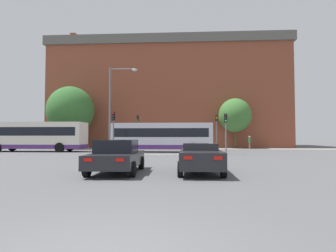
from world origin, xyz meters
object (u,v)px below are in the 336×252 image
car_saloon_left (117,156)px  bus_crossing_lead (162,137)px  pedestrian_waiting (250,141)px  traffic_light_near_right (226,127)px  street_lamp_junction (115,101)px  traffic_light_near_left (113,126)px  traffic_light_far_left (138,126)px  bus_crossing_trailing (35,136)px  car_roadster_right (200,157)px  traffic_light_far_right (217,126)px

car_saloon_left → bus_crossing_lead: bus_crossing_lead is taller
bus_crossing_lead → pedestrian_waiting: bearing=-56.7°
traffic_light_near_right → street_lamp_junction: bearing=-174.0°
traffic_light_near_left → street_lamp_junction: size_ratio=0.50×
bus_crossing_lead → traffic_light_near_left: 5.74m
traffic_light_near_left → street_lamp_junction: bearing=-70.1°
car_saloon_left → traffic_light_far_left: traffic_light_far_left is taller
pedestrian_waiting → traffic_light_near_right: bearing=147.3°
bus_crossing_trailing → traffic_light_far_left: 12.30m
bus_crossing_lead → street_lamp_junction: street_lamp_junction is taller
traffic_light_far_left → pedestrian_waiting: 14.85m
car_roadster_right → bus_crossing_lead: (-3.02, 15.67, 0.93)m
traffic_light_far_right → traffic_light_far_left: traffic_light_far_right is taller
traffic_light_near_right → car_roadster_right: bearing=-104.5°
bus_crossing_lead → bus_crossing_trailing: bus_crossing_trailing is taller
bus_crossing_lead → traffic_light_near_right: traffic_light_near_right is taller
car_roadster_right → traffic_light_near_left: 13.96m
bus_crossing_trailing → street_lamp_junction: street_lamp_junction is taller
traffic_light_far_right → pedestrian_waiting: 4.72m
car_saloon_left → bus_crossing_trailing: (-13.10, 15.94, 0.96)m
bus_crossing_trailing → traffic_light_far_right: size_ratio=2.43×
car_roadster_right → traffic_light_far_left: (-6.78, 22.71, 2.29)m
bus_crossing_lead → bus_crossing_trailing: 13.84m
car_roadster_right → traffic_light_far_left: size_ratio=0.98×
bus_crossing_lead → street_lamp_junction: (-3.81, -4.73, 3.14)m
traffic_light_far_right → pedestrian_waiting: traffic_light_far_right is taller
car_saloon_left → car_roadster_right: size_ratio=0.98×
traffic_light_near_left → traffic_light_far_left: (0.37, 10.88, 0.34)m
car_roadster_right → traffic_light_near_right: 12.52m
traffic_light_far_left → traffic_light_near_right: traffic_light_far_left is taller
bus_crossing_trailing → traffic_light_near_left: size_ratio=2.78×
car_saloon_left → traffic_light_far_left: bearing=96.3°
traffic_light_near_right → car_saloon_left: bearing=-119.4°
car_saloon_left → street_lamp_junction: (-3.08, 11.11, 4.02)m
car_roadster_right → traffic_light_far_left: 23.81m
car_roadster_right → bus_crossing_trailing: bearing=138.1°
pedestrian_waiting → traffic_light_far_right: bearing=83.6°
bus_crossing_lead → traffic_light_far_right: traffic_light_far_right is taller
bus_crossing_trailing → traffic_light_near_right: (19.96, -3.78, 0.81)m
traffic_light_near_left → traffic_light_near_right: traffic_light_near_left is taller
bus_crossing_lead → traffic_light_near_left: (-4.13, -3.85, 1.02)m
traffic_light_near_right → traffic_light_near_left: bearing=-179.1°
bus_crossing_trailing → traffic_light_far_left: bearing=-55.4°
car_roadster_right → traffic_light_far_right: traffic_light_far_right is taller
traffic_light_near_right → pedestrian_waiting: 11.99m
traffic_light_near_right → pedestrian_waiting: size_ratio=2.15×
traffic_light_far_left → traffic_light_near_right: 14.59m
traffic_light_far_right → traffic_light_near_left: (-10.80, -10.86, -0.34)m
traffic_light_far_right → car_roadster_right: bearing=-99.1°
traffic_light_far_right → pedestrian_waiting: bearing=2.4°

